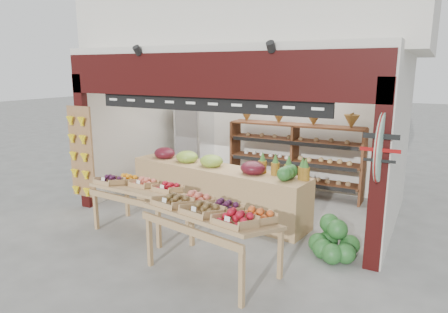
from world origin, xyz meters
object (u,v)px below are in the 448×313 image
mid_counter (216,188)px  display_table_right (213,212)px  refrigerator (195,142)px  watermelon_pile (333,242)px  display_table_left (138,187)px  back_shelving (295,145)px  cardboard_stack (188,187)px

mid_counter → display_table_right: (1.09, -2.00, 0.36)m
refrigerator → watermelon_pile: bearing=-34.3°
refrigerator → display_table_left: refrigerator is taller
display_table_left → display_table_right: (1.91, -0.74, 0.12)m
back_shelving → refrigerator: size_ratio=1.57×
back_shelving → mid_counter: size_ratio=0.79×
refrigerator → watermelon_pile: (4.17, -2.75, -0.73)m
display_table_right → refrigerator: bearing=125.2°
back_shelving → watermelon_pile: back_shelving is taller
watermelon_pile → mid_counter: bearing=163.1°
mid_counter → display_table_right: size_ratio=2.00×
display_table_left → watermelon_pile: (3.25, 0.53, -0.53)m
display_table_right → watermelon_pile: (1.33, 1.27, -0.65)m
cardboard_stack → mid_counter: (1.06, -0.63, 0.29)m
back_shelving → cardboard_stack: (-1.98, -1.29, -0.89)m
cardboard_stack → display_table_right: size_ratio=0.54×
display_table_left → watermelon_pile: 3.33m
mid_counter → display_table_left: size_ratio=2.38×
cardboard_stack → display_table_left: 1.98m
watermelon_pile → refrigerator: bearing=146.6°
display_table_left → cardboard_stack: bearing=97.1°
refrigerator → watermelon_pile: refrigerator is taller
refrigerator → mid_counter: bearing=-49.9°
watermelon_pile → display_table_left: bearing=-170.8°
refrigerator → mid_counter: refrigerator is taller
refrigerator → cardboard_stack: size_ratio=1.85×
cardboard_stack → display_table_right: display_table_right is taller
back_shelving → refrigerator: 2.67m
back_shelving → refrigerator: (-2.66, 0.09, -0.16)m
display_table_right → watermelon_pile: size_ratio=2.48×
mid_counter → cardboard_stack: bearing=149.2°
back_shelving → display_table_left: (-1.74, -3.18, -0.36)m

